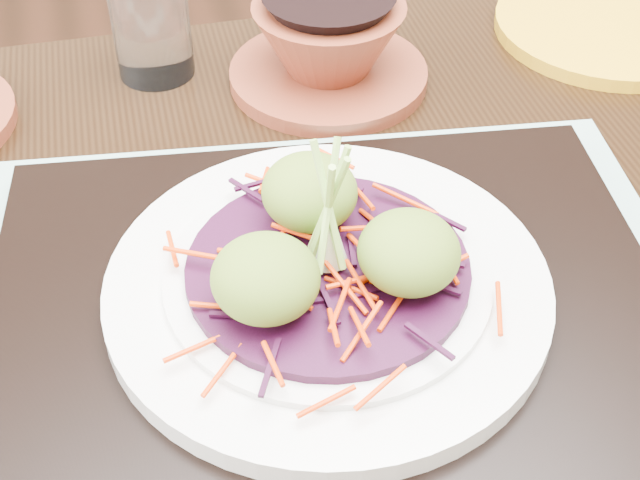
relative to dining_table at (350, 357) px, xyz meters
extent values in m
cube|color=black|center=(0.00, 0.00, 0.07)|extent=(1.16, 0.78, 0.04)
cube|color=#84AA9B|center=(-0.03, -0.04, 0.10)|extent=(0.56, 0.47, 0.00)
cube|color=black|center=(-0.03, -0.04, 0.11)|extent=(0.49, 0.39, 0.02)
cylinder|color=silver|center=(-0.03, -0.04, 0.13)|extent=(0.29, 0.29, 0.02)
cylinder|color=silver|center=(-0.03, -0.04, 0.14)|extent=(0.21, 0.21, 0.01)
cylinder|color=#2F0925|center=(-0.03, -0.04, 0.14)|extent=(0.18, 0.18, 0.01)
ellipsoid|color=#5E7021|center=(-0.07, -0.07, 0.17)|extent=(0.07, 0.07, 0.05)
ellipsoid|color=#5E7021|center=(0.02, -0.07, 0.17)|extent=(0.07, 0.07, 0.05)
ellipsoid|color=#5E7021|center=(-0.03, 0.01, 0.17)|extent=(0.07, 0.07, 0.05)
cylinder|color=white|center=(-0.10, 0.30, 0.14)|extent=(0.08, 0.08, 0.10)
cylinder|color=maroon|center=(0.05, 0.25, 0.10)|extent=(0.22, 0.22, 0.01)
cylinder|color=gold|center=(0.34, 0.26, 0.10)|extent=(0.25, 0.25, 0.01)
camera|label=1|loc=(-0.14, -0.43, 0.54)|focal=50.00mm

